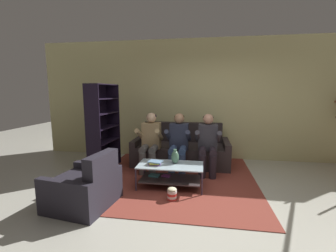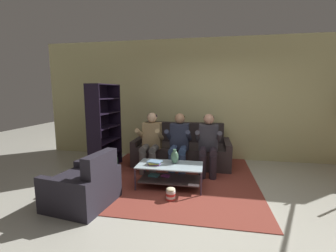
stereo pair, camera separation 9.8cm
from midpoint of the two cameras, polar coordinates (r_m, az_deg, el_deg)
ground at (r=3.55m, az=8.55°, el=-18.98°), size 16.80×16.80×0.00m
back_partition at (r=5.61m, az=9.08°, el=6.60°), size 8.40×0.12×2.90m
couch at (r=5.19m, az=2.77°, el=-6.31°), size 2.13×0.94×0.92m
person_seated_left at (r=4.67m, az=-5.12°, el=-3.42°), size 0.50×0.58×1.21m
person_seated_middle at (r=4.57m, az=2.06°, el=-3.70°), size 0.50×0.58×1.21m
person_seated_right at (r=4.54m, az=9.45°, el=-3.92°), size 0.50×0.58×1.20m
coffee_table at (r=3.98m, az=-0.24°, el=-11.56°), size 1.12×0.56×0.40m
area_rug at (r=4.55m, az=1.32°, el=-12.44°), size 3.00×3.25×0.01m
vase at (r=3.96m, az=1.09°, el=-7.82°), size 0.13×0.13×0.25m
book_stack at (r=3.92m, az=-4.09°, el=-9.28°), size 0.26×0.21×0.06m
bookshelf at (r=4.98m, az=-16.91°, el=-2.44°), size 0.39×0.89×1.80m
armchair at (r=3.59m, az=-21.09°, el=-14.49°), size 0.94×0.96×0.81m
popcorn_tub at (r=3.58m, az=0.22°, el=-16.86°), size 0.15×0.15×0.20m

